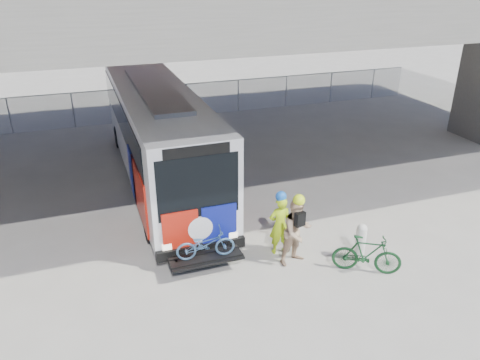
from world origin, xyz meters
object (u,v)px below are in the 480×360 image
bollard (361,240)px  bike_parked (367,254)px  cyclist_hivis (280,224)px  cyclist_tan (297,231)px  bus (158,128)px

bollard → bike_parked: 0.64m
cyclist_hivis → cyclist_tan: 0.66m
bus → bollard: bus is taller
bus → bike_parked: size_ratio=6.97×
bollard → cyclist_tan: cyclist_tan is taller
bollard → cyclist_tan: size_ratio=0.53×
bus → cyclist_tan: bus is taller
cyclist_hivis → bike_parked: cyclist_hivis is taller
bollard → cyclist_hivis: 2.32m
bollard → cyclist_hivis: size_ratio=0.57×
bus → cyclist_hivis: 6.83m
bollard → bus: bearing=120.2°
bus → bollard: bearing=-59.8°
cyclist_tan → bike_parked: bearing=-48.1°
cyclist_hivis → cyclist_tan: (0.25, -0.61, 0.05)m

